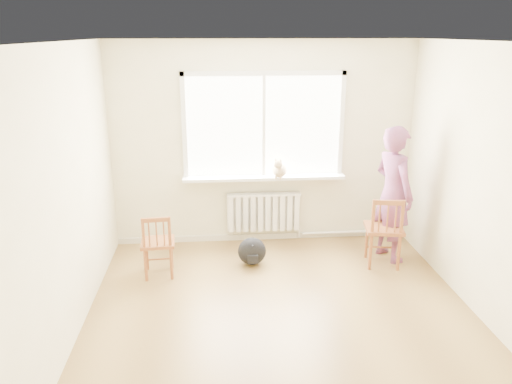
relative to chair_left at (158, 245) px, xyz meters
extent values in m
plane|color=olive|center=(1.34, -1.23, -0.40)|extent=(4.50, 4.50, 0.00)
plane|color=white|center=(1.34, -1.23, 2.30)|extent=(4.50, 4.50, 0.00)
cube|color=beige|center=(1.34, 1.02, 0.95)|extent=(4.00, 0.01, 2.70)
cube|color=white|center=(1.34, 1.00, 1.20)|extent=(2.00, 0.02, 1.30)
cube|color=white|center=(1.34, 0.98, 1.88)|extent=(2.12, 0.05, 0.06)
cube|color=white|center=(0.31, 0.98, 1.20)|extent=(0.06, 0.05, 1.42)
cube|color=white|center=(2.37, 0.98, 1.20)|extent=(0.06, 0.05, 1.42)
cube|color=white|center=(1.34, 0.98, 1.20)|extent=(0.04, 0.05, 1.30)
cube|color=white|center=(1.34, 0.91, 0.53)|extent=(2.15, 0.22, 0.04)
cube|color=white|center=(1.34, 0.97, 0.03)|extent=(1.00, 0.02, 0.55)
cube|color=white|center=(1.34, 0.92, 0.03)|extent=(1.00, 0.10, 0.51)
cube|color=white|center=(1.34, 0.92, 0.29)|extent=(1.00, 0.12, 0.03)
cylinder|color=silver|center=(2.59, 0.96, -0.32)|extent=(1.40, 0.04, 0.04)
cube|color=beige|center=(1.34, 1.00, -0.36)|extent=(4.00, 0.03, 0.08)
cube|color=#9A502D|center=(0.00, 0.04, 0.02)|extent=(0.41, 0.39, 0.04)
cylinder|color=#9A502D|center=(0.13, 0.20, -0.19)|extent=(0.03, 0.03, 0.41)
cylinder|color=#9A502D|center=(-0.16, 0.18, -0.19)|extent=(0.03, 0.03, 0.41)
cylinder|color=#9A502D|center=(0.15, -0.09, -0.19)|extent=(0.03, 0.03, 0.41)
cylinder|color=#9A502D|center=(-0.14, -0.11, -0.19)|extent=(0.03, 0.03, 0.41)
cylinder|color=#9A502D|center=(0.15, -0.09, 0.00)|extent=(0.04, 0.04, 0.78)
cylinder|color=#9A502D|center=(-0.14, -0.11, 0.00)|extent=(0.04, 0.04, 0.78)
cube|color=#9A502D|center=(0.01, -0.10, 0.36)|extent=(0.32, 0.05, 0.05)
cylinder|color=#9A502D|center=(0.09, -0.10, 0.19)|extent=(0.02, 0.02, 0.31)
cylinder|color=#9A502D|center=(0.01, -0.10, 0.19)|extent=(0.02, 0.02, 0.31)
cylinder|color=#9A502D|center=(-0.08, -0.11, 0.19)|extent=(0.02, 0.02, 0.31)
cube|color=#9A502D|center=(2.74, 0.10, 0.08)|extent=(0.51, 0.49, 0.04)
cylinder|color=#9A502D|center=(2.94, 0.24, -0.16)|extent=(0.04, 0.04, 0.48)
cylinder|color=#9A502D|center=(2.60, 0.29, -0.16)|extent=(0.04, 0.04, 0.48)
cylinder|color=#9A502D|center=(2.88, -0.09, -0.16)|extent=(0.04, 0.04, 0.48)
cylinder|color=#9A502D|center=(2.55, -0.04, -0.16)|extent=(0.04, 0.04, 0.48)
cylinder|color=#9A502D|center=(2.88, -0.09, 0.06)|extent=(0.04, 0.04, 0.90)
cylinder|color=#9A502D|center=(2.55, -0.04, 0.06)|extent=(0.04, 0.04, 0.90)
cube|color=#9A502D|center=(2.71, -0.07, 0.47)|extent=(0.37, 0.09, 0.06)
cylinder|color=#9A502D|center=(2.81, -0.08, 0.28)|extent=(0.02, 0.02, 0.36)
cylinder|color=#9A502D|center=(2.71, -0.07, 0.28)|extent=(0.02, 0.02, 0.36)
cylinder|color=#9A502D|center=(2.62, -0.05, 0.28)|extent=(0.02, 0.02, 0.36)
imported|color=#CF4565|center=(2.89, 0.28, 0.46)|extent=(0.60, 0.73, 1.72)
ellipsoid|color=beige|center=(1.53, 0.84, 0.66)|extent=(0.26, 0.32, 0.21)
sphere|color=beige|center=(1.50, 0.71, 0.77)|extent=(0.12, 0.12, 0.12)
cone|color=beige|center=(1.47, 0.71, 0.82)|extent=(0.04, 0.04, 0.05)
cone|color=beige|center=(1.53, 0.70, 0.82)|extent=(0.04, 0.04, 0.05)
cylinder|color=beige|center=(1.57, 0.98, 0.60)|extent=(0.07, 0.19, 0.03)
cylinder|color=beige|center=(1.48, 0.74, 0.61)|extent=(0.03, 0.03, 0.11)
cylinder|color=beige|center=(1.54, 0.73, 0.61)|extent=(0.03, 0.03, 0.11)
ellipsoid|color=black|center=(1.12, 0.22, -0.22)|extent=(0.40, 0.33, 0.35)
camera|label=1|loc=(0.70, -5.44, 2.39)|focal=35.00mm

